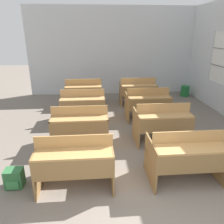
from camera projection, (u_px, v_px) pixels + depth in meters
wall_back at (112, 52)px, 8.15m from camera, size 6.20×0.06×3.18m
bench_front_left at (75, 160)px, 3.34m from camera, size 1.16×0.75×0.89m
bench_front_right at (186, 155)px, 3.48m from camera, size 1.16×0.75×0.89m
bench_second_left at (80, 125)px, 4.59m from camera, size 1.16×0.75×0.89m
bench_second_right at (162, 122)px, 4.75m from camera, size 1.16×0.75×0.89m
bench_third_left at (83, 105)px, 5.85m from camera, size 1.16×0.75×0.89m
bench_third_right at (148, 103)px, 6.00m from camera, size 1.16×0.75×0.89m
bench_back_left at (84, 92)px, 7.08m from camera, size 1.16×0.75×0.89m
bench_back_right at (138, 91)px, 7.24m from camera, size 1.16×0.75×0.89m
wastepaper_bin at (185, 91)px, 8.22m from camera, size 0.31×0.31×0.40m
schoolbag at (14, 178)px, 3.43m from camera, size 0.27×0.23×0.31m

